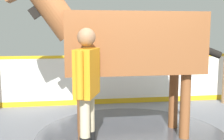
% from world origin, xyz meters
% --- Properties ---
extents(ground_plane, '(16.00, 16.00, 0.02)m').
position_xyz_m(ground_plane, '(0.00, 0.00, -0.01)').
color(ground_plane, slate).
extents(wet_patch, '(3.13, 3.13, 0.00)m').
position_xyz_m(wet_patch, '(0.12, 0.09, 0.00)').
color(wet_patch, '#42444C').
rests_on(wet_patch, ground).
extents(barrier_wall, '(5.92, 0.20, 1.14)m').
position_xyz_m(barrier_wall, '(0.08, 2.11, 0.53)').
color(barrier_wall, white).
rests_on(barrier_wall, ground).
extents(horse, '(3.50, 0.96, 2.66)m').
position_xyz_m(horse, '(-0.01, 0.08, 1.52)').
color(horse, brown).
rests_on(horse, ground).
extents(handler, '(0.37, 0.66, 1.73)m').
position_xyz_m(handler, '(-0.62, -0.68, 1.01)').
color(handler, black).
rests_on(handler, ground).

